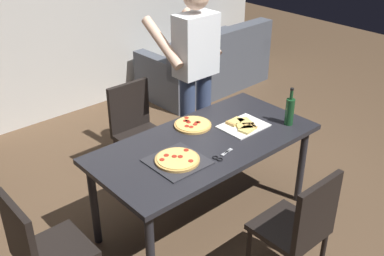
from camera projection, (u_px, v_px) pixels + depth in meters
ground_plane at (204, 219)px, 3.85m from camera, size 12.00×12.00×0.00m
dining_table at (205, 149)px, 3.53m from camera, size 1.76×0.86×0.75m
chair_near_camera at (300, 225)px, 3.00m from camera, size 0.42×0.42×0.90m
chair_far_side at (137, 126)px, 4.21m from camera, size 0.42×0.42×0.90m
chair_left_end at (40, 248)px, 2.81m from camera, size 0.42×0.42×0.90m
couch at (208, 67)px, 6.13m from camera, size 1.73×0.91×0.85m
person_serving_pizza at (195, 69)px, 4.13m from camera, size 0.55×0.54×1.75m
pepperoni_pizza_on_tray at (177, 160)px, 3.22m from camera, size 0.38×0.38×0.04m
pizza_slices_on_towel at (244, 125)px, 3.69m from camera, size 0.36×0.28×0.03m
wine_bottle at (290, 111)px, 3.68m from camera, size 0.07×0.07×0.32m
kitchen_scissors at (221, 156)px, 3.29m from camera, size 0.20×0.09×0.01m
second_pizza_plain at (193, 125)px, 3.70m from camera, size 0.30×0.30×0.03m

